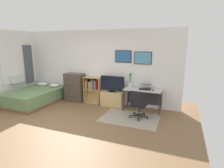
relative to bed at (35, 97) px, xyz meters
The scene contains 14 objects.
ground_plane 2.53m from the bed, 32.53° to the right, with size 7.20×7.20×0.00m, color brown.
wall_back_with_posters 2.64m from the bed, 26.65° to the left, with size 6.12×0.09×2.70m.
area_rug 3.75m from the bed, ahead, with size 1.70×1.20×0.01m, color #9E937F.
bed is the anchor object (origin of this frame).
dresser 1.52m from the bed, 32.37° to the left, with size 0.74×0.46×1.09m.
bookshelf 2.19m from the bed, 23.33° to the left, with size 0.65×0.30×0.98m.
tv_stand 2.95m from the bed, 16.05° to the left, with size 0.81×0.41×0.52m.
television 2.99m from the bed, 15.63° to the left, with size 0.88×0.16×0.57m.
desk 4.04m from the bed, 11.54° to the left, with size 1.23×0.58×0.74m.
office_chair 3.97m from the bed, ahead, with size 0.57×0.58×0.86m.
laptop 4.13m from the bed, 11.14° to the left, with size 0.41×0.44×0.17m.
computer_mouse 4.37m from the bed, ahead, with size 0.06×0.10×0.03m, color #262628.
bamboo_vase 3.64m from the bed, 14.63° to the left, with size 0.10×0.09×0.49m.
wine_glass 3.68m from the bed, 10.75° to the left, with size 0.07×0.07×0.18m.
Camera 1 is at (2.98, -3.65, 2.19)m, focal length 28.88 mm.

